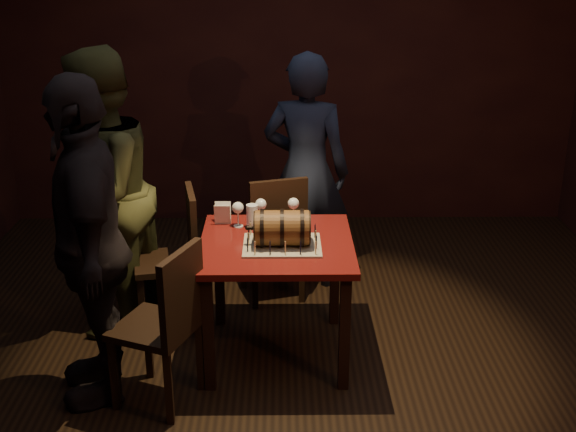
% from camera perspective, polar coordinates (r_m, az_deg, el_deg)
% --- Properties ---
extents(room_shell, '(5.04, 5.04, 2.80)m').
position_cam_1_polar(room_shell, '(3.89, 0.63, 5.94)').
color(room_shell, black).
rests_on(room_shell, ground).
extents(pub_table, '(0.90, 0.90, 0.75)m').
position_cam_1_polar(pub_table, '(4.29, -0.91, -3.40)').
color(pub_table, '#500D0D').
rests_on(pub_table, ground).
extents(cake_board, '(0.45, 0.35, 0.01)m').
position_cam_1_polar(cake_board, '(4.18, -0.47, -2.33)').
color(cake_board, '#9E9580').
rests_on(cake_board, pub_table).
extents(barrel_cake, '(0.37, 0.22, 0.22)m').
position_cam_1_polar(barrel_cake, '(4.14, -0.48, -0.95)').
color(barrel_cake, brown).
rests_on(barrel_cake, cake_board).
extents(birthday_candles, '(0.40, 0.30, 0.09)m').
position_cam_1_polar(birthday_candles, '(4.16, -0.47, -1.74)').
color(birthday_candles, '#FEE198').
rests_on(birthday_candles, cake_board).
extents(wine_glass_left, '(0.07, 0.07, 0.16)m').
position_cam_1_polar(wine_glass_left, '(4.43, -3.98, 0.57)').
color(wine_glass_left, silver).
rests_on(wine_glass_left, pub_table).
extents(wine_glass_mid, '(0.07, 0.07, 0.16)m').
position_cam_1_polar(wine_glass_mid, '(4.48, -2.16, 0.84)').
color(wine_glass_mid, silver).
rests_on(wine_glass_mid, pub_table).
extents(wine_glass_right, '(0.07, 0.07, 0.16)m').
position_cam_1_polar(wine_glass_right, '(4.50, 0.43, 0.91)').
color(wine_glass_right, silver).
rests_on(wine_glass_right, pub_table).
extents(pint_of_ale, '(0.07, 0.07, 0.15)m').
position_cam_1_polar(pint_of_ale, '(4.43, -2.84, -0.07)').
color(pint_of_ale, silver).
rests_on(pint_of_ale, pub_table).
extents(menu_card, '(0.10, 0.05, 0.13)m').
position_cam_1_polar(menu_card, '(4.51, -5.19, 0.18)').
color(menu_card, white).
rests_on(menu_card, pub_table).
extents(chair_back, '(0.50, 0.50, 0.93)m').
position_cam_1_polar(chair_back, '(4.99, -1.05, -1.25)').
color(chair_back, black).
rests_on(chair_back, ground).
extents(chair_left_rear, '(0.47, 0.47, 0.93)m').
position_cam_1_polar(chair_left_rear, '(4.74, -8.70, -2.76)').
color(chair_left_rear, black).
rests_on(chair_left_rear, ground).
extents(chair_left_front, '(0.52, 0.52, 0.93)m').
position_cam_1_polar(chair_left_front, '(3.93, -9.52, -8.01)').
color(chair_left_front, black).
rests_on(chair_left_front, ground).
extents(person_back, '(0.71, 0.55, 1.71)m').
position_cam_1_polar(person_back, '(5.19, 1.44, 3.53)').
color(person_back, '#181D30').
rests_on(person_back, ground).
extents(person_left_rear, '(0.89, 1.03, 1.83)m').
position_cam_1_polar(person_left_rear, '(4.68, -14.58, 1.65)').
color(person_left_rear, '#37381C').
rests_on(person_left_rear, ground).
extents(person_left_front, '(0.69, 1.14, 1.82)m').
position_cam_1_polar(person_left_front, '(3.97, -15.43, -2.06)').
color(person_left_front, black).
rests_on(person_left_front, ground).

